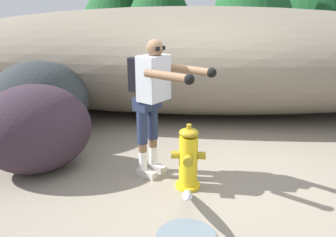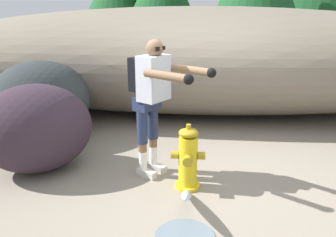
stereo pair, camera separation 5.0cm
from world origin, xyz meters
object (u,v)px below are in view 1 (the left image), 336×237
object	(u,v)px
boulder_mid	(39,101)
utility_worker	(153,92)
fire_hydrant	(188,159)
boulder_large	(35,129)

from	to	relation	value
boulder_mid	utility_worker	bearing A→B (deg)	-31.13
fire_hydrant	boulder_mid	xyz separation A→B (m)	(-2.37, 1.46, 0.26)
boulder_mid	fire_hydrant	bearing A→B (deg)	-31.60
fire_hydrant	boulder_mid	world-z (taller)	boulder_mid
utility_worker	boulder_mid	xyz separation A→B (m)	(-1.93, 1.17, -0.46)
utility_worker	boulder_mid	size ratio (longest dim) A/B	1.07
utility_worker	boulder_large	world-z (taller)	utility_worker
fire_hydrant	utility_worker	size ratio (longest dim) A/B	0.46
utility_worker	boulder_mid	bearing A→B (deg)	-177.89
fire_hydrant	boulder_mid	distance (m)	2.79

